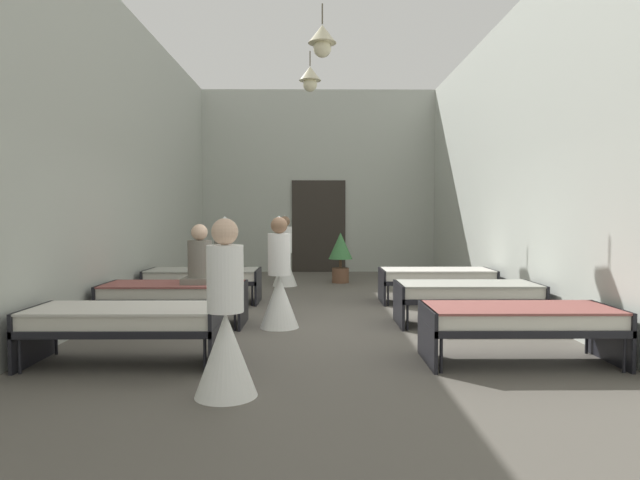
# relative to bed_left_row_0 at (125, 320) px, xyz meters

# --- Properties ---
(ground_plane) EXTENTS (6.67, 14.52, 0.10)m
(ground_plane) POSITION_rel_bed_left_row_0_xyz_m (1.99, 1.90, -0.49)
(ground_plane) COLOR #59544C
(room_shell) EXTENTS (6.47, 14.12, 4.76)m
(room_shell) POSITION_rel_bed_left_row_0_xyz_m (1.99, 3.25, 1.95)
(room_shell) COLOR #B2B7AD
(room_shell) RESTS_ON ground
(bed_left_row_0) EXTENTS (1.90, 0.84, 0.57)m
(bed_left_row_0) POSITION_rel_bed_left_row_0_xyz_m (0.00, 0.00, 0.00)
(bed_left_row_0) COLOR black
(bed_left_row_0) RESTS_ON ground
(bed_right_row_0) EXTENTS (1.90, 0.84, 0.57)m
(bed_right_row_0) POSITION_rel_bed_left_row_0_xyz_m (3.97, 0.00, 0.00)
(bed_right_row_0) COLOR black
(bed_right_row_0) RESTS_ON ground
(bed_left_row_1) EXTENTS (1.90, 0.84, 0.57)m
(bed_left_row_1) POSITION_rel_bed_left_row_0_xyz_m (0.00, 1.90, 0.00)
(bed_left_row_1) COLOR black
(bed_left_row_1) RESTS_ON ground
(bed_right_row_1) EXTENTS (1.90, 0.84, 0.57)m
(bed_right_row_1) POSITION_rel_bed_left_row_0_xyz_m (3.97, 1.90, 0.00)
(bed_right_row_1) COLOR black
(bed_right_row_1) RESTS_ON ground
(bed_left_row_2) EXTENTS (1.90, 0.84, 0.57)m
(bed_left_row_2) POSITION_rel_bed_left_row_0_xyz_m (0.00, 3.80, 0.00)
(bed_left_row_2) COLOR black
(bed_left_row_2) RESTS_ON ground
(bed_right_row_2) EXTENTS (1.90, 0.84, 0.57)m
(bed_right_row_2) POSITION_rel_bed_left_row_0_xyz_m (3.97, 3.80, 0.00)
(bed_right_row_2) COLOR black
(bed_right_row_2) RESTS_ON ground
(nurse_near_aisle) EXTENTS (0.52, 0.52, 1.49)m
(nurse_near_aisle) POSITION_rel_bed_left_row_0_xyz_m (1.43, 1.74, 0.09)
(nurse_near_aisle) COLOR white
(nurse_near_aisle) RESTS_ON ground
(nurse_mid_aisle) EXTENTS (0.52, 0.52, 1.49)m
(nurse_mid_aisle) POSITION_rel_bed_left_row_0_xyz_m (1.17, -1.00, 0.09)
(nurse_mid_aisle) COLOR white
(nurse_mid_aisle) RESTS_ON ground
(nurse_far_aisle) EXTENTS (0.52, 0.52, 1.49)m
(nurse_far_aisle) POSITION_rel_bed_left_row_0_xyz_m (1.26, 6.00, 0.09)
(nurse_far_aisle) COLOR white
(nurse_far_aisle) RESTS_ON ground
(patient_seated_primary) EXTENTS (0.44, 0.44, 0.80)m
(patient_seated_primary) POSITION_rel_bed_left_row_0_xyz_m (0.35, 3.81, 0.43)
(patient_seated_primary) COLOR slate
(patient_seated_primary) RESTS_ON bed_left_row_2
(patient_seated_secondary) EXTENTS (0.44, 0.44, 0.80)m
(patient_seated_secondary) POSITION_rel_bed_left_row_0_xyz_m (0.35, 1.89, 0.43)
(patient_seated_secondary) COLOR slate
(patient_seated_secondary) RESTS_ON bed_left_row_1
(potted_plant) EXTENTS (0.53, 0.53, 1.11)m
(potted_plant) POSITION_rel_bed_left_row_0_xyz_m (2.46, 6.54, 0.23)
(potted_plant) COLOR brown
(potted_plant) RESTS_ON ground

